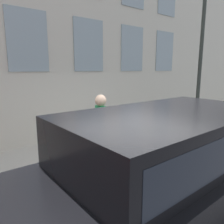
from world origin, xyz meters
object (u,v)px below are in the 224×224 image
object	(u,v)px
fire_hydrant	(123,144)
parked_truck_black_near	(165,163)
person	(101,123)
street_lamp	(203,20)

from	to	relation	value
fire_hydrant	parked_truck_black_near	size ratio (longest dim) A/B	0.17
person	street_lamp	bearing A→B (deg)	-152.46
fire_hydrant	person	xyz separation A→B (m)	(0.27, 0.44, 0.54)
person	parked_truck_black_near	distance (m)	2.20
person	parked_truck_black_near	size ratio (longest dim) A/B	0.32
parked_truck_black_near	street_lamp	bearing A→B (deg)	-64.57
fire_hydrant	parked_truck_black_near	bearing A→B (deg)	155.33
street_lamp	fire_hydrant	bearing A→B (deg)	93.58
fire_hydrant	parked_truck_black_near	distance (m)	2.12
fire_hydrant	street_lamp	size ratio (longest dim) A/B	0.14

